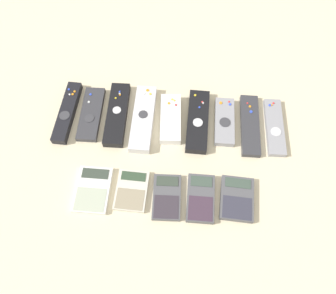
% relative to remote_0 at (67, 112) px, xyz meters
% --- Properties ---
extents(ground_plane, '(3.00, 3.00, 0.00)m').
position_rel_remote_0_xyz_m(ground_plane, '(0.31, -0.14, -0.01)').
color(ground_plane, beige).
extents(remote_0, '(0.05, 0.21, 0.03)m').
position_rel_remote_0_xyz_m(remote_0, '(0.00, 0.00, 0.00)').
color(remote_0, black).
rests_on(remote_0, ground_plane).
extents(remote_1, '(0.06, 0.18, 0.02)m').
position_rel_remote_0_xyz_m(remote_1, '(0.07, 0.00, -0.00)').
color(remote_1, '#333338').
rests_on(remote_1, ground_plane).
extents(remote_2, '(0.06, 0.21, 0.03)m').
position_rel_remote_0_xyz_m(remote_2, '(0.15, 0.00, 0.00)').
color(remote_2, black).
rests_on(remote_2, ground_plane).
extents(remote_3, '(0.06, 0.22, 0.03)m').
position_rel_remote_0_xyz_m(remote_3, '(0.23, -0.01, 0.00)').
color(remote_3, silver).
rests_on(remote_3, ground_plane).
extents(remote_4, '(0.07, 0.16, 0.03)m').
position_rel_remote_0_xyz_m(remote_4, '(0.31, 0.00, 0.00)').
color(remote_4, white).
rests_on(remote_4, ground_plane).
extents(remote_5, '(0.06, 0.20, 0.03)m').
position_rel_remote_0_xyz_m(remote_5, '(0.39, -0.00, 0.00)').
color(remote_5, black).
rests_on(remote_5, ground_plane).
extents(remote_6, '(0.06, 0.15, 0.02)m').
position_rel_remote_0_xyz_m(remote_6, '(0.46, 0.01, -0.00)').
color(remote_6, gray).
rests_on(remote_6, ground_plane).
extents(remote_7, '(0.05, 0.20, 0.02)m').
position_rel_remote_0_xyz_m(remote_7, '(0.54, 0.00, -0.00)').
color(remote_7, '#333338').
rests_on(remote_7, ground_plane).
extents(remote_8, '(0.05, 0.19, 0.02)m').
position_rel_remote_0_xyz_m(remote_8, '(0.61, -0.00, -0.00)').
color(remote_8, gray).
rests_on(remote_8, ground_plane).
extents(calculator_0, '(0.09, 0.13, 0.02)m').
position_rel_remote_0_xyz_m(calculator_0, '(0.12, -0.23, -0.00)').
color(calculator_0, silver).
rests_on(calculator_0, ground_plane).
extents(calculator_1, '(0.08, 0.11, 0.01)m').
position_rel_remote_0_xyz_m(calculator_1, '(0.22, -0.22, -0.00)').
color(calculator_1, beige).
rests_on(calculator_1, ground_plane).
extents(calculator_2, '(0.08, 0.12, 0.02)m').
position_rel_remote_0_xyz_m(calculator_2, '(0.31, -0.24, -0.00)').
color(calculator_2, '#4C4C51').
rests_on(calculator_2, ground_plane).
extents(calculator_3, '(0.07, 0.13, 0.02)m').
position_rel_remote_0_xyz_m(calculator_3, '(0.40, -0.23, -0.00)').
color(calculator_3, '#4C4C51').
rests_on(calculator_3, ground_plane).
extents(calculator_4, '(0.09, 0.12, 0.02)m').
position_rel_remote_0_xyz_m(calculator_4, '(0.50, -0.23, -0.00)').
color(calculator_4, '#4C4C51').
rests_on(calculator_4, ground_plane).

